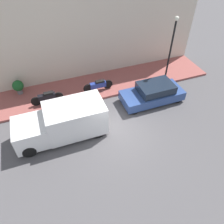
# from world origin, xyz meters

# --- Properties ---
(ground_plane) EXTENTS (60.00, 60.00, 0.00)m
(ground_plane) POSITION_xyz_m (0.00, 0.00, 0.00)
(ground_plane) COLOR #514F51
(sidewalk) EXTENTS (3.09, 17.87, 0.16)m
(sidewalk) POSITION_xyz_m (4.68, 0.00, 0.08)
(sidewalk) COLOR #934C47
(sidewalk) RESTS_ON ground_plane
(building_facade) EXTENTS (0.30, 17.87, 7.64)m
(building_facade) POSITION_xyz_m (6.38, 0.00, 3.82)
(building_facade) COLOR beige
(building_facade) RESTS_ON ground_plane
(parked_car) EXTENTS (1.79, 4.14, 1.32)m
(parked_car) POSITION_xyz_m (1.84, -3.41, 0.63)
(parked_car) COLOR #2D4784
(parked_car) RESTS_ON ground_plane
(delivery_van) EXTENTS (2.00, 4.98, 1.97)m
(delivery_van) POSITION_xyz_m (0.89, 2.82, 1.00)
(delivery_van) COLOR white
(delivery_van) RESTS_ON ground_plane
(motorcycle_blue) EXTENTS (0.30, 2.12, 0.78)m
(motorcycle_blue) POSITION_xyz_m (4.03, -0.27, 0.60)
(motorcycle_blue) COLOR navy
(motorcycle_blue) RESTS_ON sidewalk
(motorcycle_black) EXTENTS (0.30, 2.09, 0.82)m
(motorcycle_black) POSITION_xyz_m (3.89, 3.29, 0.61)
(motorcycle_black) COLOR black
(motorcycle_black) RESTS_ON sidewalk
(streetlamp) EXTENTS (0.28, 0.28, 4.76)m
(streetlamp) POSITION_xyz_m (3.35, -5.25, 3.04)
(streetlamp) COLOR black
(streetlamp) RESTS_ON sidewalk
(potted_plant) EXTENTS (0.75, 0.75, 1.01)m
(potted_plant) POSITION_xyz_m (5.62, 4.98, 0.75)
(potted_plant) COLOR slate
(potted_plant) RESTS_ON sidewalk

